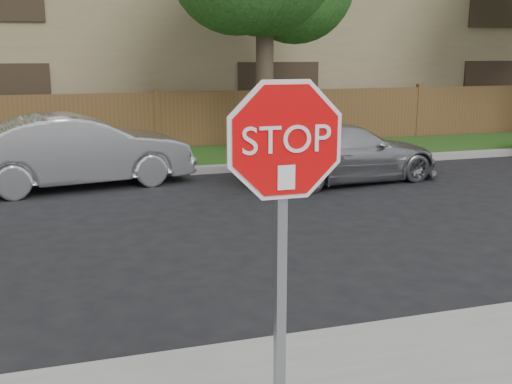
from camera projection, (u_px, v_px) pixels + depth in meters
name	position (u px, v px, depth m)	size (l,w,h in m)	color
ground	(323.00, 338.00, 5.70)	(90.00, 90.00, 0.00)	black
far_curb	(178.00, 171.00, 13.27)	(70.00, 0.30, 0.15)	gray
grass_strip	(167.00, 159.00, 14.82)	(70.00, 3.00, 0.12)	#1E4714
fence	(157.00, 122.00, 16.14)	(70.00, 0.12, 1.60)	brown
apartment_building	(132.00, 26.00, 20.73)	(35.20, 9.20, 7.20)	#927F5A
stop_sign	(284.00, 192.00, 3.64)	(1.01, 0.13, 2.55)	gray
sedan_left	(80.00, 151.00, 11.98)	(1.54, 4.41, 1.45)	silver
sedan_right	(344.00, 153.00, 12.47)	(1.70, 4.19, 1.22)	#A6A8AD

